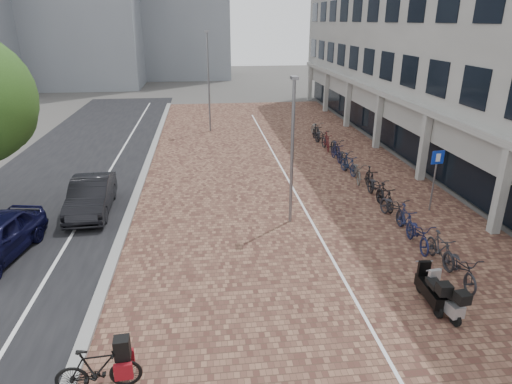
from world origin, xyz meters
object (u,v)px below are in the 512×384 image
object	(u,v)px
scooter_front	(445,296)
car_dark	(91,196)
parking_sign	(436,171)
hero_bike	(98,369)
scooter_mid	(431,288)

from	to	relation	value
scooter_front	car_dark	bearing A→B (deg)	136.57
scooter_front	parking_sign	size ratio (longest dim) A/B	0.59
hero_bike	scooter_front	distance (m)	8.92
scooter_mid	hero_bike	bearing A→B (deg)	-163.68
hero_bike	parking_sign	distance (m)	14.48
scooter_mid	scooter_front	bearing A→B (deg)	-63.57
car_dark	scooter_front	size ratio (longest dim) A/B	2.78
car_dark	scooter_front	bearing A→B (deg)	-39.52
car_dark	scooter_front	world-z (taller)	car_dark
hero_bike	scooter_front	bearing A→B (deg)	-82.96
car_dark	hero_bike	distance (m)	10.20
car_dark	parking_sign	bearing A→B (deg)	-9.30
hero_bike	parking_sign	world-z (taller)	parking_sign
hero_bike	scooter_mid	xyz separation A→B (m)	(8.58, 2.06, -0.02)
hero_bike	car_dark	bearing A→B (deg)	9.38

